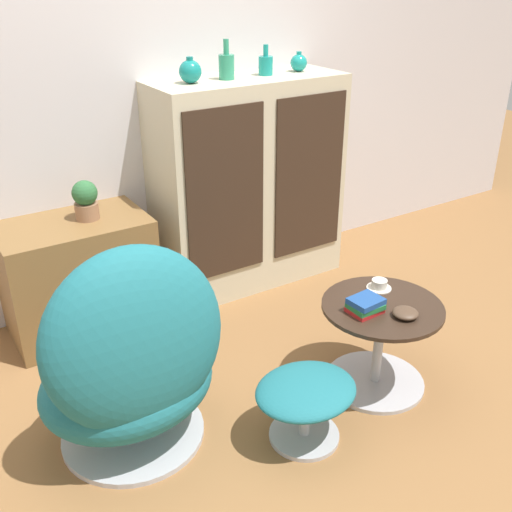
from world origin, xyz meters
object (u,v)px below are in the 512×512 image
object	(u,v)px
vase_rightmost	(299,63)
potted_plant	(86,200)
bowl	(405,313)
vase_leftmost	(190,71)
egg_chair	(132,363)
book_stack	(365,305)
tv_console	(79,276)
vase_inner_right	(266,65)
ottoman	(306,396)
sideboard	(249,184)
teacup	(379,285)
coffee_table	(379,341)
vase_inner_left	(226,66)

from	to	relation	value
vase_rightmost	potted_plant	xyz separation A→B (m)	(-1.31, -0.01, -0.56)
bowl	vase_leftmost	bearing A→B (deg)	102.27
egg_chair	book_stack	xyz separation A→B (m)	(0.98, -0.22, 0.06)
tv_console	vase_leftmost	bearing A→B (deg)	0.83
vase_leftmost	vase_inner_right	xyz separation A→B (m)	(0.46, -0.00, -0.00)
ottoman	vase_rightmost	distance (m)	1.93
sideboard	potted_plant	xyz separation A→B (m)	(-0.97, -0.01, 0.10)
vase_inner_right	book_stack	size ratio (longest dim) A/B	1.12
vase_rightmost	book_stack	xyz separation A→B (m)	(-0.51, -1.23, -0.81)
vase_inner_right	egg_chair	bearing A→B (deg)	-141.61
bowl	teacup	bearing A→B (deg)	72.84
coffee_table	vase_rightmost	bearing A→B (deg)	71.69
vase_rightmost	bowl	xyz separation A→B (m)	(-0.39, -1.35, -0.83)
egg_chair	teacup	size ratio (longest dim) A/B	8.08
sideboard	egg_chair	world-z (taller)	sideboard
vase_leftmost	vase_inner_left	bearing A→B (deg)	-0.00
vase_leftmost	bowl	size ratio (longest dim) A/B	1.18
ottoman	book_stack	bearing A→B (deg)	15.43
potted_plant	vase_inner_left	bearing A→B (deg)	0.66
tv_console	egg_chair	bearing A→B (deg)	-95.57
ottoman	vase_inner_right	world-z (taller)	vase_inner_right
ottoman	vase_rightmost	size ratio (longest dim) A/B	3.91
coffee_table	bowl	bearing A→B (deg)	-83.46
egg_chair	vase_inner_left	bearing A→B (deg)	44.55
vase_leftmost	bowl	distance (m)	1.62
vase_inner_right	potted_plant	world-z (taller)	vase_inner_right
vase_leftmost	book_stack	size ratio (longest dim) A/B	0.91
vase_inner_left	vase_inner_right	xyz separation A→B (m)	(0.25, 0.00, -0.01)
vase_leftmost	teacup	xyz separation A→B (m)	(0.37, -1.11, -0.84)
tv_console	sideboard	bearing A→B (deg)	0.35
tv_console	book_stack	distance (m)	1.52
vase_inner_left	vase_rightmost	distance (m)	0.47
vase_leftmost	sideboard	bearing A→B (deg)	-0.64
egg_chair	coffee_table	distance (m)	1.12
tv_console	potted_plant	xyz separation A→B (m)	(0.09, 0.00, 0.41)
sideboard	teacup	distance (m)	1.12
vase_leftmost	potted_plant	distance (m)	0.84
ottoman	vase_inner_left	size ratio (longest dim) A/B	2.10
teacup	book_stack	bearing A→B (deg)	-148.10
vase_inner_right	ottoman	bearing A→B (deg)	-116.85
sideboard	vase_leftmost	bearing A→B (deg)	179.36
tv_console	vase_leftmost	xyz separation A→B (m)	(0.71, 0.01, 0.98)
sideboard	vase_leftmost	world-z (taller)	vase_leftmost
vase_leftmost	ottoman	bearing A→B (deg)	-99.15
sideboard	potted_plant	size ratio (longest dim) A/B	6.05
vase_inner_right	book_stack	world-z (taller)	vase_inner_right
tv_console	vase_inner_left	world-z (taller)	vase_inner_left
tv_console	vase_rightmost	size ratio (longest dim) A/B	6.79
ottoman	tv_console	bearing A→B (deg)	110.45
tv_console	book_stack	world-z (taller)	tv_console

